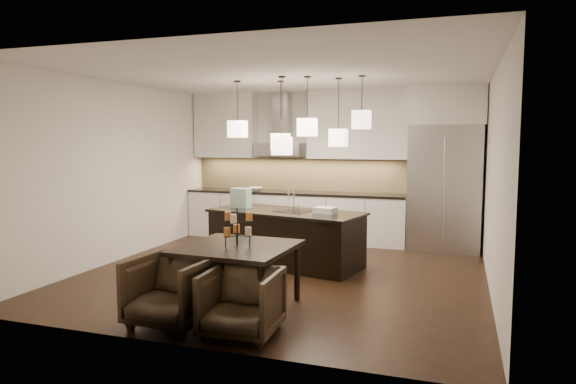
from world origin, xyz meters
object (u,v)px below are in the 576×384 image
(armchair_left, at_px, (172,291))
(island_body, at_px, (286,239))
(armchair_right, at_px, (242,303))
(dining_table, at_px, (238,277))
(refrigerator, at_px, (444,188))

(armchair_left, bearing_deg, island_body, 87.54)
(island_body, height_order, armchair_right, island_body)
(island_body, bearing_deg, armchair_left, -83.82)
(dining_table, height_order, armchair_right, dining_table)
(refrigerator, relative_size, armchair_left, 2.72)
(refrigerator, bearing_deg, armchair_right, -109.99)
(refrigerator, xyz_separation_m, armchair_right, (-1.72, -4.72, -0.75))
(armchair_left, xyz_separation_m, armchair_right, (0.80, -0.03, -0.03))
(dining_table, bearing_deg, armchair_right, -60.66)
(armchair_left, height_order, armchair_right, armchair_left)
(island_body, relative_size, dining_table, 1.88)
(dining_table, bearing_deg, armchair_left, -118.54)
(armchair_right, bearing_deg, dining_table, 114.66)
(refrigerator, bearing_deg, armchair_left, -118.22)
(island_body, xyz_separation_m, armchair_right, (0.51, -2.82, -0.07))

